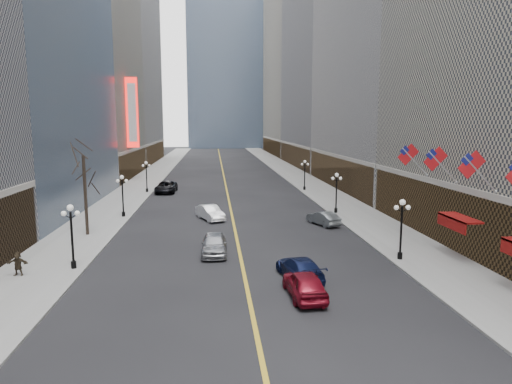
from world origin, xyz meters
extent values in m
cube|color=gray|center=(14.00, 70.00, 0.07)|extent=(6.00, 230.00, 0.15)
cube|color=gray|center=(-14.00, 70.00, 0.07)|extent=(6.00, 230.00, 0.15)
cube|color=gold|center=(0.00, 80.00, 0.01)|extent=(0.25, 200.00, 0.02)
cube|color=#4E4034|center=(18.40, 29.00, 2.60)|extent=(2.80, 41.00, 5.00)
cube|color=#4E4034|center=(18.40, 68.00, 2.60)|extent=(2.80, 35.00, 5.00)
cube|color=gray|center=(30.00, 106.00, 24.00)|extent=(26.00, 40.00, 48.00)
cube|color=#4E4034|center=(18.40, 106.00, 2.60)|extent=(2.80, 39.00, 5.00)
cube|color=#B0A992|center=(30.00, 149.00, 31.00)|extent=(26.00, 46.00, 62.00)
cube|color=#4E4034|center=(18.40, 149.00, 2.60)|extent=(2.80, 45.00, 5.00)
cube|color=#B0A992|center=(-30.00, 87.00, 25.00)|extent=(26.00, 30.00, 50.00)
cube|color=#4E4034|center=(-18.40, 87.00, 2.60)|extent=(2.80, 29.00, 5.00)
cube|color=#B8B6AF|center=(-30.00, 121.00, 36.00)|extent=(26.00, 38.00, 72.00)
cube|color=#4E4034|center=(-18.40, 121.00, 2.60)|extent=(2.80, 37.00, 5.00)
cylinder|color=black|center=(11.80, 30.00, 0.40)|extent=(0.36, 0.36, 0.50)
cylinder|color=black|center=(11.80, 30.00, 2.15)|extent=(0.16, 0.16, 4.00)
sphere|color=white|center=(11.80, 30.00, 4.45)|extent=(0.44, 0.44, 0.44)
sphere|color=white|center=(11.35, 30.00, 4.05)|extent=(0.36, 0.36, 0.36)
sphere|color=white|center=(12.25, 30.00, 4.05)|extent=(0.36, 0.36, 0.36)
cylinder|color=black|center=(11.80, 48.00, 0.40)|extent=(0.36, 0.36, 0.50)
cylinder|color=black|center=(11.80, 48.00, 2.15)|extent=(0.16, 0.16, 4.00)
sphere|color=white|center=(11.80, 48.00, 4.45)|extent=(0.44, 0.44, 0.44)
sphere|color=white|center=(11.35, 48.00, 4.05)|extent=(0.36, 0.36, 0.36)
sphere|color=white|center=(12.25, 48.00, 4.05)|extent=(0.36, 0.36, 0.36)
cylinder|color=black|center=(11.80, 66.00, 0.40)|extent=(0.36, 0.36, 0.50)
cylinder|color=black|center=(11.80, 66.00, 2.15)|extent=(0.16, 0.16, 4.00)
sphere|color=white|center=(11.80, 66.00, 4.45)|extent=(0.44, 0.44, 0.44)
sphere|color=white|center=(11.35, 66.00, 4.05)|extent=(0.36, 0.36, 0.36)
sphere|color=white|center=(12.25, 66.00, 4.05)|extent=(0.36, 0.36, 0.36)
cylinder|color=black|center=(-11.80, 30.00, 0.40)|extent=(0.36, 0.36, 0.50)
cylinder|color=black|center=(-11.80, 30.00, 2.15)|extent=(0.16, 0.16, 4.00)
sphere|color=white|center=(-11.80, 30.00, 4.45)|extent=(0.44, 0.44, 0.44)
sphere|color=white|center=(-12.25, 30.00, 4.05)|extent=(0.36, 0.36, 0.36)
sphere|color=white|center=(-11.35, 30.00, 4.05)|extent=(0.36, 0.36, 0.36)
cylinder|color=black|center=(-11.80, 48.00, 0.40)|extent=(0.36, 0.36, 0.50)
cylinder|color=black|center=(-11.80, 48.00, 2.15)|extent=(0.16, 0.16, 4.00)
sphere|color=white|center=(-11.80, 48.00, 4.45)|extent=(0.44, 0.44, 0.44)
sphere|color=white|center=(-12.25, 48.00, 4.05)|extent=(0.36, 0.36, 0.36)
sphere|color=white|center=(-11.35, 48.00, 4.05)|extent=(0.36, 0.36, 0.36)
cylinder|color=black|center=(-11.80, 66.00, 0.40)|extent=(0.36, 0.36, 0.50)
cylinder|color=black|center=(-11.80, 66.00, 2.15)|extent=(0.16, 0.16, 4.00)
sphere|color=white|center=(-11.80, 66.00, 4.45)|extent=(0.44, 0.44, 0.44)
sphere|color=white|center=(-12.25, 66.00, 4.05)|extent=(0.36, 0.36, 0.36)
sphere|color=white|center=(-11.35, 66.00, 4.05)|extent=(0.36, 0.36, 0.36)
cylinder|color=#B2B2B7|center=(15.80, 27.00, 6.80)|extent=(2.49, 0.12, 2.49)
cube|color=red|center=(15.15, 27.00, 7.45)|extent=(1.94, 0.04, 1.94)
cube|color=navy|center=(14.80, 27.00, 7.80)|extent=(0.88, 0.06, 0.88)
cylinder|color=#B2B2B7|center=(15.80, 32.00, 6.80)|extent=(2.49, 0.12, 2.49)
cube|color=red|center=(15.15, 32.00, 7.45)|extent=(1.94, 0.04, 1.94)
cube|color=navy|center=(14.80, 32.00, 7.80)|extent=(0.88, 0.06, 0.88)
cylinder|color=#B2B2B7|center=(15.80, 37.00, 6.80)|extent=(2.49, 0.12, 2.49)
cube|color=red|center=(15.15, 37.00, 7.45)|extent=(1.94, 0.04, 1.94)
cube|color=navy|center=(14.80, 37.00, 7.80)|extent=(0.88, 0.06, 0.88)
cube|color=maroon|center=(16.30, 30.00, 3.20)|extent=(1.40, 4.00, 0.15)
cube|color=maroon|center=(15.65, 30.00, 2.80)|extent=(0.10, 4.00, 0.90)
cube|color=red|center=(-15.90, 80.00, 12.00)|extent=(2.00, 0.50, 12.00)
cube|color=white|center=(-15.85, 80.00, 12.00)|extent=(1.40, 0.55, 10.00)
cylinder|color=#2D231C|center=(-13.50, 40.00, 3.75)|extent=(0.28, 0.28, 7.20)
imported|color=#9B9DA2|center=(-2.00, 33.05, 0.83)|extent=(2.05, 4.90, 1.66)
imported|color=silver|center=(-2.39, 46.09, 0.77)|extent=(3.31, 4.94, 1.54)
imported|color=black|center=(-9.00, 65.90, 0.85)|extent=(3.03, 6.20, 1.70)
imported|color=#111A42|center=(3.59, 26.73, 0.74)|extent=(2.88, 5.39, 1.49)
imported|color=maroon|center=(3.27, 23.58, 0.81)|extent=(2.17, 4.85, 1.62)
imported|color=#555A5D|center=(9.00, 42.47, 0.70)|extent=(2.90, 4.51, 1.40)
imported|color=#2C2418|center=(-15.00, 28.76, 0.96)|extent=(1.54, 0.56, 1.63)
camera|label=1|loc=(-1.97, -1.76, 10.17)|focal=32.00mm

